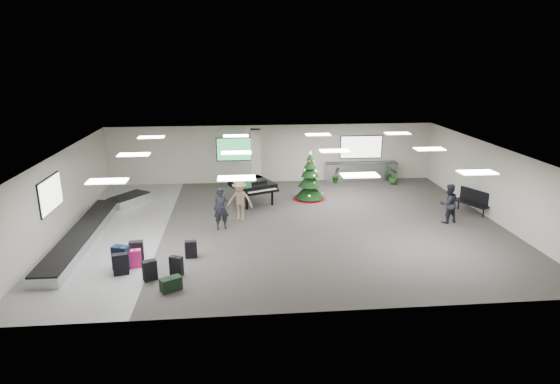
{
  "coord_description": "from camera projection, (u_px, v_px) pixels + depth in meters",
  "views": [
    {
      "loc": [
        -1.96,
        -18.44,
        6.94
      ],
      "look_at": [
        -0.14,
        1.0,
        1.15
      ],
      "focal_mm": 30.0,
      "sensor_mm": 36.0,
      "label": 1
    }
  ],
  "objects": [
    {
      "name": "navy_suitcase",
      "position": [
        121.0,
        258.0,
        15.56
      ],
      "size": [
        0.61,
        0.47,
        0.85
      ],
      "rotation": [
        0.0,
        0.0,
        -0.33
      ],
      "color": "black",
      "rests_on": "ground"
    },
    {
      "name": "ground",
      "position": [
        286.0,
        225.0,
        19.75
      ],
      "size": [
        18.0,
        18.0,
        0.0
      ],
      "primitive_type": "plane",
      "color": "#34312F",
      "rests_on": "ground"
    },
    {
      "name": "room_envelope",
      "position": [
        275.0,
        168.0,
        19.69
      ],
      "size": [
        18.02,
        14.02,
        3.21
      ],
      "color": "#BBB9AB",
      "rests_on": "ground"
    },
    {
      "name": "traveler_b",
      "position": [
        240.0,
        200.0,
        20.18
      ],
      "size": [
        1.28,
        0.95,
        1.76
      ],
      "primitive_type": "imported",
      "rotation": [
        0.0,
        0.0,
        -0.29
      ],
      "color": "#9A7F5F",
      "rests_on": "ground"
    },
    {
      "name": "potted_plant_right",
      "position": [
        394.0,
        177.0,
        25.75
      ],
      "size": [
        0.69,
        0.69,
        0.87
      ],
      "primitive_type": "imported",
      "rotation": [
        0.0,
        0.0,
        2.22
      ],
      "color": "#143812",
      "rests_on": "ground"
    },
    {
      "name": "christmas_tree",
      "position": [
        310.0,
        183.0,
        23.02
      ],
      "size": [
        1.72,
        1.72,
        2.45
      ],
      "color": "maroon",
      "rests_on": "ground"
    },
    {
      "name": "suitcase_5",
      "position": [
        121.0,
        264.0,
        15.21
      ],
      "size": [
        0.53,
        0.37,
        0.74
      ],
      "rotation": [
        0.0,
        0.0,
        0.25
      ],
      "color": "black",
      "rests_on": "ground"
    },
    {
      "name": "service_counter",
      "position": [
        361.0,
        172.0,
        26.39
      ],
      "size": [
        4.05,
        0.65,
        1.08
      ],
      "color": "silver",
      "rests_on": "ground"
    },
    {
      "name": "grand_piano",
      "position": [
        253.0,
        185.0,
        22.35
      ],
      "size": [
        2.4,
        2.67,
        1.25
      ],
      "rotation": [
        0.0,
        0.0,
        0.42
      ],
      "color": "black",
      "rests_on": "ground"
    },
    {
      "name": "baggage_carousel",
      "position": [
        93.0,
        227.0,
        18.91
      ],
      "size": [
        2.28,
        9.71,
        0.43
      ],
      "color": "silver",
      "rests_on": "ground"
    },
    {
      "name": "suitcase_1",
      "position": [
        176.0,
        266.0,
        15.18
      ],
      "size": [
        0.47,
        0.37,
        0.66
      ],
      "rotation": [
        0.0,
        0.0,
        -0.42
      ],
      "color": "black",
      "rests_on": "ground"
    },
    {
      "name": "traveler_bench",
      "position": [
        448.0,
        204.0,
        19.78
      ],
      "size": [
        0.95,
        0.82,
        1.7
      ],
      "primitive_type": "imported",
      "rotation": [
        0.0,
        0.0,
        3.37
      ],
      "color": "black",
      "rests_on": "ground"
    },
    {
      "name": "suitcase_8",
      "position": [
        136.0,
        251.0,
        16.28
      ],
      "size": [
        0.5,
        0.33,
        0.72
      ],
      "rotation": [
        0.0,
        0.0,
        0.13
      ],
      "color": "black",
      "rests_on": "ground"
    },
    {
      "name": "pink_suitcase",
      "position": [
        135.0,
        259.0,
        15.72
      ],
      "size": [
        0.44,
        0.3,
        0.65
      ],
      "rotation": [
        0.0,
        0.0,
        0.18
      ],
      "color": "#DB1C6C",
      "rests_on": "ground"
    },
    {
      "name": "suitcase_3",
      "position": [
        191.0,
        249.0,
        16.49
      ],
      "size": [
        0.43,
        0.26,
        0.65
      ],
      "rotation": [
        0.0,
        0.0,
        0.07
      ],
      "color": "black",
      "rests_on": "ground"
    },
    {
      "name": "bench",
      "position": [
        474.0,
        200.0,
        21.04
      ],
      "size": [
        1.24,
        1.75,
        1.06
      ],
      "rotation": [
        0.0,
        0.0,
        0.44
      ],
      "color": "black",
      "rests_on": "ground"
    },
    {
      "name": "potted_plant_left",
      "position": [
        336.0,
        175.0,
        26.04
      ],
      "size": [
        0.59,
        0.54,
        0.89
      ],
      "primitive_type": "imported",
      "rotation": [
        0.0,
        0.0,
        0.35
      ],
      "color": "#143812",
      "rests_on": "ground"
    },
    {
      "name": "traveler_a",
      "position": [
        221.0,
        209.0,
        19.05
      ],
      "size": [
        0.69,
        0.5,
        1.74
      ],
      "primitive_type": "imported",
      "rotation": [
        0.0,
        0.0,
        0.15
      ],
      "color": "black",
      "rests_on": "ground"
    },
    {
      "name": "green_duffel",
      "position": [
        171.0,
        284.0,
        14.21
      ],
      "size": [
        0.71,
        0.59,
        0.44
      ],
      "rotation": [
        0.0,
        0.0,
        0.53
      ],
      "color": "black",
      "rests_on": "ground"
    },
    {
      "name": "suitcase_0",
      "position": [
        150.0,
        270.0,
        14.84
      ],
      "size": [
        0.49,
        0.41,
        0.68
      ],
      "rotation": [
        0.0,
        0.0,
        0.49
      ],
      "color": "black",
      "rests_on": "ground"
    }
  ]
}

